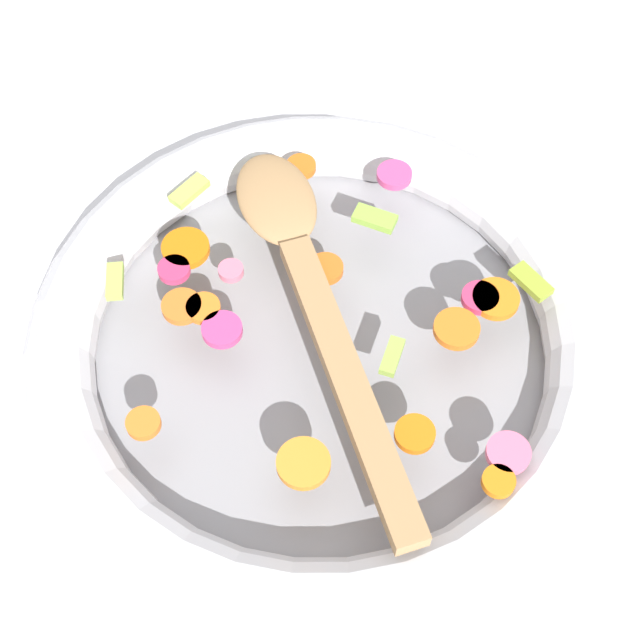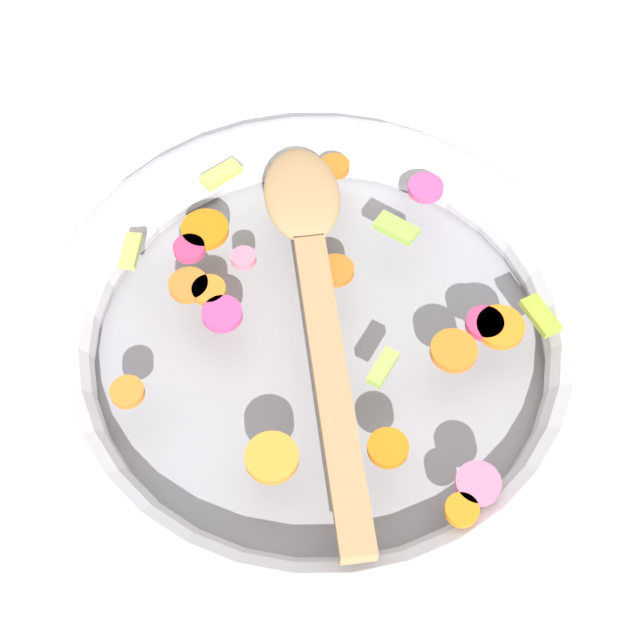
% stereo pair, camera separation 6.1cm
% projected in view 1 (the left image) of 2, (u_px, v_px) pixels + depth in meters
% --- Properties ---
extents(ground_plane, '(4.00, 4.00, 0.00)m').
position_uv_depth(ground_plane, '(320.00, 356.00, 0.66)').
color(ground_plane, silver).
extents(skillet, '(0.42, 0.42, 0.05)m').
position_uv_depth(skillet, '(320.00, 341.00, 0.64)').
color(skillet, gray).
rests_on(skillet, ground_plane).
extents(chopped_vegetables, '(0.28, 0.32, 0.01)m').
position_uv_depth(chopped_vegetables, '(329.00, 308.00, 0.62)').
color(chopped_vegetables, orange).
rests_on(chopped_vegetables, skillet).
extents(wooden_spoon, '(0.31, 0.16, 0.01)m').
position_uv_depth(wooden_spoon, '(310.00, 284.00, 0.61)').
color(wooden_spoon, '#A87F51').
rests_on(wooden_spoon, chopped_vegetables).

